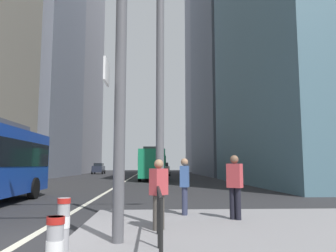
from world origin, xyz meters
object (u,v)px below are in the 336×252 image
street_lamp_post (160,20)px  city_bus_red_receding (153,163)px  car_oncoming_mid (99,168)px  pedestrian_waiting (235,183)px  bollard_right (63,226)px  pedestrian_far (159,191)px  city_bus_red_distant (157,164)px  car_receding_near (163,169)px  pedestrian_walking (185,183)px

street_lamp_post → city_bus_red_receding: bearing=90.2°
city_bus_red_receding → street_lamp_post: 28.46m
city_bus_red_receding → car_oncoming_mid: bearing=111.4°
car_oncoming_mid → pedestrian_waiting: (11.93, -52.54, 0.10)m
bollard_right → pedestrian_far: 2.88m
city_bus_red_distant → car_receding_near: 9.84m
city_bus_red_distant → street_lamp_post: bearing=-90.7°
street_lamp_post → bollard_right: 5.72m
pedestrian_waiting → pedestrian_walking: 1.55m
car_receding_near → pedestrian_far: car_receding_near is taller
city_bus_red_receding → bollard_right: 31.32m
street_lamp_post → pedestrian_far: bearing=-93.7°
bollard_right → pedestrian_waiting: size_ratio=0.55×
city_bus_red_distant → car_receding_near: size_ratio=2.54×
city_bus_red_distant → pedestrian_far: 52.04m
bollard_right → pedestrian_waiting: (3.53, 3.78, 0.42)m
car_oncoming_mid → street_lamp_post: 54.38m
city_bus_red_distant → pedestrian_walking: size_ratio=6.78×
pedestrian_far → pedestrian_waiting: bearing=32.8°
bollard_right → pedestrian_waiting: bearing=46.9°
pedestrian_waiting → pedestrian_walking: bearing=144.3°
city_bus_red_receding → bollard_right: bearing=-92.6°
bollard_right → pedestrian_walking: 5.22m
city_bus_red_receding → pedestrian_far: (0.07, -28.82, -0.83)m
city_bus_red_distant → pedestrian_waiting: city_bus_red_distant is taller
street_lamp_post → pedestrian_walking: size_ratio=4.91×
city_bus_red_receding → car_oncoming_mid: 26.91m
pedestrian_waiting → pedestrian_far: size_ratio=1.09×
street_lamp_post → pedestrian_walking: street_lamp_post is taller
pedestrian_far → city_bus_red_distant: bearing=89.3°
city_bus_red_distant → pedestrian_walking: 49.80m
car_oncoming_mid → bollard_right: bearing=-81.5°
city_bus_red_receding → pedestrian_far: bearing=-89.9°
city_bus_red_distant → bollard_right: size_ratio=11.77×
city_bus_red_distant → car_oncoming_mid: 10.73m
car_receding_near → street_lamp_post: (-1.36, -41.68, 4.29)m
pedestrian_waiting → car_oncoming_mid: bearing=102.8°
city_bus_red_distant → pedestrian_walking: city_bus_red_distant is taller
street_lamp_post → bollard_right: size_ratio=8.53×
pedestrian_far → street_lamp_post: bearing=86.3°
car_oncoming_mid → pedestrian_far: (9.86, -53.88, 0.02)m
car_receding_near → pedestrian_waiting: (0.67, -40.92, 0.10)m
city_bus_red_distant → pedestrian_walking: bearing=-89.8°
city_bus_red_distant → pedestrian_waiting: 50.72m
car_receding_near → city_bus_red_distant: bearing=94.2°
car_oncoming_mid → car_receding_near: bearing=-45.9°
city_bus_red_distant → car_oncoming_mid: bearing=170.1°
bollard_right → pedestrian_far: bearing=59.0°
car_receding_near → bollard_right: (-2.86, -44.70, -0.32)m
city_bus_red_receding → car_receding_near: city_bus_red_receding is taller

